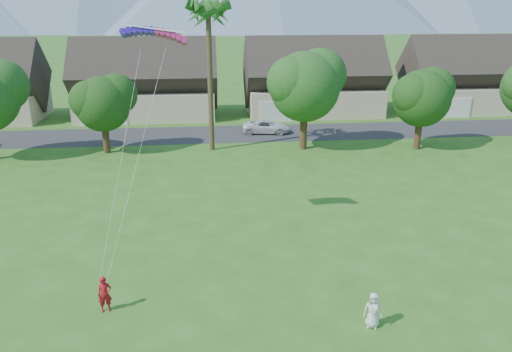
{
  "coord_description": "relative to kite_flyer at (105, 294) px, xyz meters",
  "views": [
    {
      "loc": [
        -2.42,
        -13.85,
        12.04
      ],
      "look_at": [
        0.0,
        10.0,
        3.8
      ],
      "focal_mm": 35.0,
      "sensor_mm": 36.0,
      "label": 1
    }
  ],
  "objects": [
    {
      "name": "fan_palm",
      "position": [
        4.81,
        24.04,
        11.02
      ],
      "size": [
        3.0,
        3.0,
        13.8
      ],
      "color": "#4C3D26",
      "rests_on": "ground"
    },
    {
      "name": "watcher",
      "position": [
        10.63,
        -2.16,
        -0.04
      ],
      "size": [
        0.83,
        0.66,
        1.49
      ],
      "primitive_type": "imported",
      "rotation": [
        0.0,
        0.0,
        -0.29
      ],
      "color": "silver",
      "rests_on": "ground"
    },
    {
      "name": "tree_row",
      "position": [
        5.67,
        23.45,
        4.1
      ],
      "size": [
        62.27,
        6.67,
        8.45
      ],
      "color": "#47301C",
      "rests_on": "ground"
    },
    {
      "name": "kite_flyer",
      "position": [
        0.0,
        0.0,
        0.0
      ],
      "size": [
        0.65,
        0.51,
        1.57
      ],
      "primitive_type": "imported",
      "rotation": [
        0.0,
        0.0,
        0.27
      ],
      "color": "#A1121A",
      "rests_on": "ground"
    },
    {
      "name": "parked_car",
      "position": [
        10.27,
        29.54,
        -0.14
      ],
      "size": [
        4.88,
        2.73,
        1.29
      ],
      "primitive_type": "imported",
      "rotation": [
        0.0,
        0.0,
        1.44
      ],
      "color": "silver",
      "rests_on": "ground"
    },
    {
      "name": "parafoil_kite",
      "position": [
        2.08,
        6.67,
        10.05
      ],
      "size": [
        3.07,
        1.03,
        0.5
      ],
      "rotation": [
        0.0,
        0.0,
        0.02
      ],
      "color": "#3116A9",
      "rests_on": "ground"
    },
    {
      "name": "houses_row",
      "position": [
        7.31,
        38.53,
        2.66
      ],
      "size": [
        72.75,
        8.19,
        8.86
      ],
      "color": "beige",
      "rests_on": "ground"
    },
    {
      "name": "street",
      "position": [
        6.81,
        29.54,
        -0.78
      ],
      "size": [
        90.0,
        7.0,
        0.01
      ],
      "primitive_type": "cube",
      "color": "#2D2D30",
      "rests_on": "ground"
    }
  ]
}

